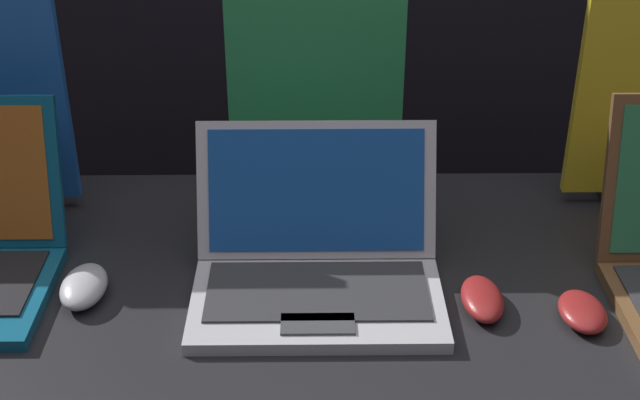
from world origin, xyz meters
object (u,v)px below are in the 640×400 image
promo_stand_middle (313,62)px  laptop_middle (314,257)px  mouse_middle (482,299)px  mouse_back (582,312)px  mouse_front (84,286)px

promo_stand_middle → laptop_middle: bearing=-90.0°
mouse_middle → promo_stand_middle: (-0.25, 0.37, 0.24)m
laptop_middle → mouse_back: 0.41m
promo_stand_middle → mouse_back: (0.40, -0.40, -0.25)m
laptop_middle → mouse_middle: (0.25, -0.06, -0.04)m
laptop_middle → mouse_back: (0.40, -0.09, -0.04)m
laptop_middle → promo_stand_middle: size_ratio=0.71×
laptop_middle → promo_stand_middle: bearing=90.0°
laptop_middle → mouse_front: bearing=-176.0°
mouse_front → laptop_middle: (0.36, 0.02, 0.03)m
mouse_front → mouse_back: mouse_front is taller
mouse_front → mouse_middle: mouse_front is taller
mouse_back → mouse_middle: bearing=167.6°
laptop_middle → promo_stand_middle: promo_stand_middle is taller
mouse_front → promo_stand_middle: promo_stand_middle is taller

